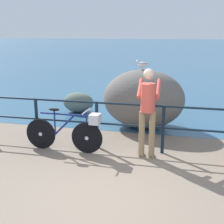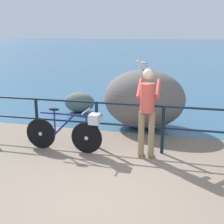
# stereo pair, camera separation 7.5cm
# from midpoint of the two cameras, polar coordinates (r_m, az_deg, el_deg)

# --- Properties ---
(ground_plane) EXTENTS (120.00, 120.00, 0.10)m
(ground_plane) POSITION_cam_midpoint_polar(r_m,az_deg,el_deg) (24.05, 11.45, 8.81)
(ground_plane) COLOR #756656
(sea_surface) EXTENTS (120.00, 90.00, 0.01)m
(sea_surface) POSITION_cam_midpoint_polar(r_m,az_deg,el_deg) (52.11, 13.03, 12.02)
(sea_surface) COLOR #2D5675
(sea_surface) RESTS_ON ground_plane
(promenade_railing) EXTENTS (7.09, 0.07, 1.02)m
(promenade_railing) POSITION_cam_midpoint_polar(r_m,az_deg,el_deg) (6.28, 3.56, -1.80)
(promenade_railing) COLOR black
(promenade_railing) RESTS_ON ground_plane
(bicycle) EXTENTS (1.70, 0.48, 0.92)m
(bicycle) POSITION_cam_midpoint_polar(r_m,az_deg,el_deg) (6.32, -7.68, -3.42)
(bicycle) COLOR black
(bicycle) RESTS_ON ground_plane
(person_at_railing) EXTENTS (0.45, 0.64, 1.78)m
(person_at_railing) POSITION_cam_midpoint_polar(r_m,az_deg,el_deg) (5.86, 7.04, 0.50)
(person_at_railing) COLOR #8C7251
(person_at_railing) RESTS_ON ground_plane
(breakwater_boulder_main) EXTENTS (2.10, 1.56, 1.52)m
(breakwater_boulder_main) POSITION_cam_midpoint_polar(r_m,az_deg,el_deg) (7.82, 6.37, 2.45)
(breakwater_boulder_main) COLOR #605B56
(breakwater_boulder_main) RESTS_ON ground
(breakwater_boulder_left) EXTENTS (0.96, 0.67, 0.62)m
(breakwater_boulder_left) POSITION_cam_midpoint_polar(r_m,az_deg,el_deg) (9.43, -5.95, 1.84)
(breakwater_boulder_left) COLOR #55655A
(breakwater_boulder_left) RESTS_ON ground
(seagull) EXTENTS (0.34, 0.13, 0.23)m
(seagull) POSITION_cam_midpoint_polar(r_m,az_deg,el_deg) (7.69, 6.10, 9.04)
(seagull) COLOR gold
(seagull) RESTS_ON breakwater_boulder_main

